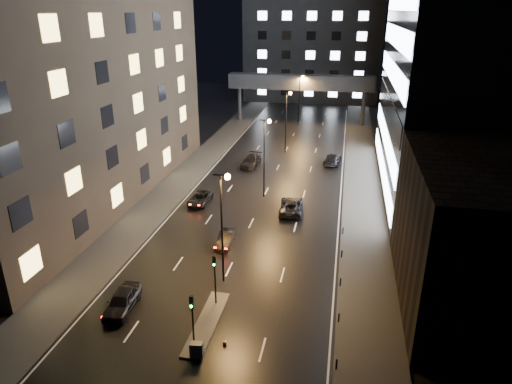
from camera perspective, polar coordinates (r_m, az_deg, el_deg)
ground at (r=69.84m, az=2.76°, el=3.11°), size 160.00×160.00×0.00m
sidewalk_left at (r=68.12m, az=-8.34°, el=2.47°), size 5.00×110.00×0.15m
sidewalk_right at (r=64.51m, az=13.12°, el=1.00°), size 5.00×110.00×0.15m
building_left at (r=58.99m, az=-22.89°, el=17.90°), size 15.00×48.00×40.00m
building_right_low at (r=39.55m, az=25.43°, el=-4.98°), size 10.00×18.00×12.00m
building_right_glass at (r=63.33m, az=27.04°, el=19.73°), size 20.00×36.00×45.00m
building_far at (r=124.20m, az=7.11°, el=17.14°), size 34.00×14.00×25.00m
skybridge at (r=96.95m, az=5.61°, el=13.42°), size 30.00×3.00×10.00m
median_island at (r=36.60m, az=-6.14°, el=-15.95°), size 1.60×8.00×0.15m
traffic_signal_near at (r=36.83m, az=-5.18°, el=-9.92°), size 0.28×0.34×4.40m
traffic_signal_far at (r=32.52m, az=-7.96°, el=-14.89°), size 0.28×0.34×4.40m
bollard_row at (r=38.78m, az=10.41°, el=-13.09°), size 0.12×25.12×0.90m
streetlight_near at (r=38.23m, az=-4.10°, el=-2.84°), size 1.45×0.50×10.15m
streetlight_mid_a at (r=56.56m, az=1.20°, el=5.50°), size 1.45×0.50×10.15m
streetlight_mid_b at (r=75.73m, az=3.90°, el=9.68°), size 1.45×0.50×10.15m
streetlight_far at (r=95.25m, az=5.54°, el=12.15°), size 1.45×0.50×10.15m
car_away_a at (r=38.90m, az=-16.38°, el=-12.93°), size 2.32×4.93×1.63m
car_away_b at (r=46.87m, az=-3.78°, el=-5.86°), size 1.49×4.06×1.33m
car_away_c at (r=56.84m, az=-7.03°, el=-0.83°), size 2.32×4.82×1.32m
car_away_d at (r=69.97m, az=-0.61°, el=3.87°), size 2.64×5.72×1.62m
car_toward_a at (r=54.22m, az=4.42°, el=-1.73°), size 2.98×5.82×1.57m
car_toward_b at (r=72.04m, az=9.52°, el=4.09°), size 2.91×5.71×1.59m
utility_cabinet at (r=33.39m, az=-7.45°, el=-18.96°), size 0.94×0.59×1.13m
cone_b at (r=34.48m, az=-3.95°, el=-18.25°), size 0.34×0.34×0.51m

